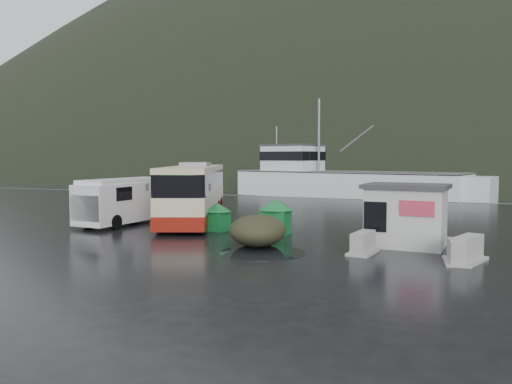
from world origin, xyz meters
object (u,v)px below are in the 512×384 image
at_px(coach_bus, 194,220).
at_px(jersey_barrier_a, 363,254).
at_px(dome_tent, 258,246).
at_px(fishing_trawler, 346,192).
at_px(white_van, 125,224).
at_px(jersey_barrier_c, 456,263).
at_px(waste_bin_left, 276,234).
at_px(jersey_barrier_b, 467,262).
at_px(ticket_kiosk, 405,246).
at_px(waste_bin_right, 218,231).

height_order(coach_bus, jersey_barrier_a, coach_bus).
relative_size(dome_tent, fishing_trawler, 0.11).
distance_m(white_van, jersey_barrier_c, 16.07).
relative_size(waste_bin_left, fishing_trawler, 0.06).
height_order(white_van, jersey_barrier_a, white_van).
distance_m(jersey_barrier_a, fishing_trawler, 32.21).
bearing_deg(waste_bin_left, white_van, 177.91).
bearing_deg(jersey_barrier_a, jersey_barrier_b, -2.46).
relative_size(coach_bus, fishing_trawler, 0.41).
bearing_deg(jersey_barrier_c, jersey_barrier_b, 44.23).
bearing_deg(coach_bus, jersey_barrier_a, -52.40).
distance_m(ticket_kiosk, jersey_barrier_b, 3.07).
distance_m(white_van, fishing_trawler, 28.64).
bearing_deg(fishing_trawler, white_van, -86.94).
bearing_deg(coach_bus, dome_tent, -66.11).
bearing_deg(white_van, waste_bin_left, 1.62).
height_order(white_van, jersey_barrier_c, white_van).
xyz_separation_m(waste_bin_left, jersey_barrier_a, (4.32, -2.96, 0.00)).
bearing_deg(jersey_barrier_b, waste_bin_left, 158.09).
height_order(waste_bin_left, jersey_barrier_b, waste_bin_left).
bearing_deg(jersey_barrier_c, waste_bin_left, 155.16).
bearing_deg(waste_bin_left, waste_bin_right, 179.12).
height_order(dome_tent, ticket_kiosk, ticket_kiosk).
xyz_separation_m(dome_tent, fishing_trawler, (-3.20, 31.35, 0.00)).
height_order(coach_bus, waste_bin_left, coach_bus).
relative_size(waste_bin_left, jersey_barrier_b, 0.93).
xyz_separation_m(ticket_kiosk, jersey_barrier_b, (2.14, -2.20, 0.00)).
height_order(coach_bus, white_van, coach_bus).
xyz_separation_m(white_van, jersey_barrier_b, (15.96, -3.40, 0.00)).
bearing_deg(jersey_barrier_c, fishing_trawler, 107.88).
bearing_deg(jersey_barrier_b, dome_tent, 178.61).
xyz_separation_m(jersey_barrier_a, jersey_barrier_c, (3.06, -0.46, 0.00)).
bearing_deg(waste_bin_right, white_van, 177.25).
bearing_deg(waste_bin_right, fishing_trawler, 90.01).
distance_m(coach_bus, dome_tent, 8.50).
bearing_deg(ticket_kiosk, white_van, 179.49).
height_order(waste_bin_left, fishing_trawler, fishing_trawler).
distance_m(waste_bin_right, dome_tent, 4.36).
bearing_deg(waste_bin_right, jersey_barrier_c, -18.62).
height_order(waste_bin_left, waste_bin_right, waste_bin_left).
height_order(waste_bin_right, dome_tent, waste_bin_right).
xyz_separation_m(coach_bus, jersey_barrier_b, (13.49, -6.12, 0.00)).
bearing_deg(white_van, jersey_barrier_c, -9.66).
distance_m(waste_bin_left, waste_bin_right, 2.89).
height_order(white_van, fishing_trawler, fishing_trawler).
bearing_deg(waste_bin_right, dome_tent, -42.85).
relative_size(jersey_barrier_a, jersey_barrier_b, 0.91).
bearing_deg(ticket_kiosk, waste_bin_right, 178.09).
relative_size(ticket_kiosk, fishing_trawler, 0.11).
bearing_deg(fishing_trawler, waste_bin_right, -76.14).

